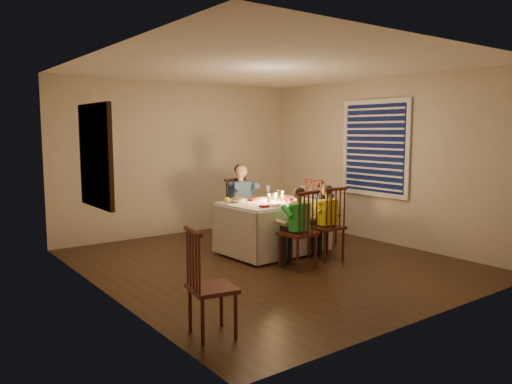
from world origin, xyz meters
TOP-DOWN VIEW (x-y plane):
  - ground at (0.00, 0.00)m, footprint 5.00×5.00m
  - wall_left at (-2.25, 0.00)m, footprint 0.02×5.00m
  - wall_right at (2.25, 0.00)m, footprint 0.02×5.00m
  - wall_back at (0.00, 2.50)m, footprint 4.50×0.02m
  - ceiling at (0.00, 0.00)m, footprint 5.00×5.00m
  - dining_table at (0.38, 0.41)m, footprint 1.48×1.10m
  - chair_adult at (0.39, 1.22)m, footprint 0.43×0.41m
  - chair_near_left at (0.14, -0.41)m, footprint 0.46×0.44m
  - chair_near_right at (0.73, -0.34)m, footprint 0.43×0.42m
  - chair_end at (1.38, 0.43)m, footprint 0.41×0.43m
  - chair_extra at (-1.90, -1.62)m, footprint 0.44×0.45m
  - adult at (0.39, 1.22)m, footprint 0.47×0.43m
  - child_green at (0.14, -0.41)m, footprint 0.38×0.35m
  - child_yellow at (0.73, -0.34)m, footprint 0.35×0.32m
  - child_teal at (1.38, 0.43)m, footprint 0.30×0.33m
  - setting_adult at (0.39, 0.69)m, footprint 0.27×0.27m
  - setting_green at (0.14, 0.08)m, footprint 0.27×0.27m
  - setting_yellow at (0.74, 0.13)m, footprint 0.27×0.27m
  - setting_teal at (0.85, 0.41)m, footprint 0.27×0.27m
  - candle_left at (0.31, 0.41)m, footprint 0.06×0.06m
  - candle_right at (0.44, 0.41)m, footprint 0.06×0.06m
  - squash at (-0.23, 0.68)m, footprint 0.09×0.09m
  - orange_fruit at (0.64, 0.47)m, footprint 0.08×0.08m
  - serving_bowl at (-0.07, 0.66)m, footprint 0.28×0.28m
  - wall_mirror at (-2.22, 0.30)m, footprint 0.06×0.95m
  - window_blinds at (2.21, 0.10)m, footprint 0.07×1.34m

SIDE VIEW (x-z plane):
  - ground at x=0.00m, z-range 0.00..0.00m
  - chair_adult at x=0.39m, z-range -0.51..0.51m
  - chair_near_left at x=0.14m, z-range -0.51..0.51m
  - chair_near_right at x=0.73m, z-range -0.51..0.51m
  - chair_end at x=1.38m, z-range -0.51..0.51m
  - chair_extra at x=-1.90m, z-range -0.48..0.48m
  - adult at x=0.39m, z-range -0.62..0.62m
  - child_green at x=0.14m, z-range -0.53..0.53m
  - child_yellow at x=0.73m, z-range -0.52..0.52m
  - child_teal at x=1.38m, z-range -0.50..0.50m
  - dining_table at x=0.38m, z-range 0.17..0.89m
  - setting_adult at x=0.39m, z-range 0.75..0.77m
  - setting_green at x=0.14m, z-range 0.75..0.77m
  - setting_yellow at x=0.74m, z-range 0.75..0.77m
  - setting_teal at x=0.85m, z-range 0.75..0.77m
  - serving_bowl at x=-0.07m, z-range 0.75..0.80m
  - orange_fruit at x=0.64m, z-range 0.75..0.83m
  - squash at x=-0.23m, z-range 0.75..0.84m
  - candle_left at x=0.31m, z-range 0.75..0.85m
  - candle_right at x=0.44m, z-range 0.75..0.85m
  - wall_left at x=-2.25m, z-range 0.00..2.60m
  - wall_right at x=2.25m, z-range 0.00..2.60m
  - wall_back at x=0.00m, z-range 0.00..2.60m
  - wall_mirror at x=-2.22m, z-range 0.92..2.08m
  - window_blinds at x=2.21m, z-range 0.73..2.27m
  - ceiling at x=0.00m, z-range 2.60..2.60m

